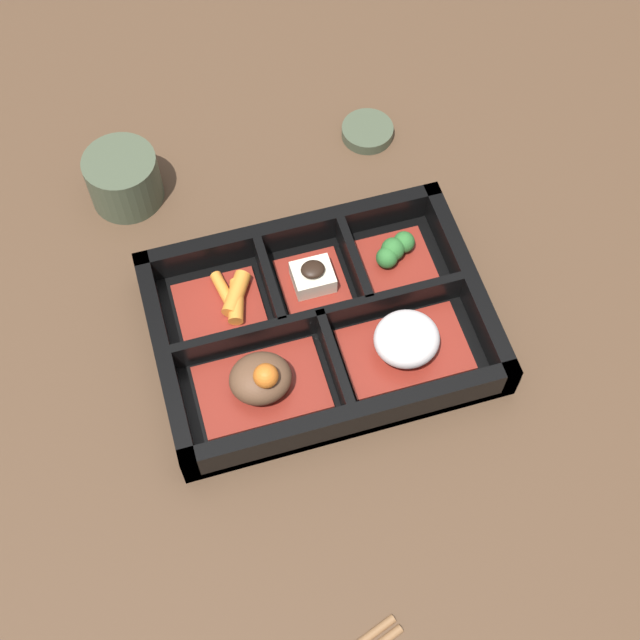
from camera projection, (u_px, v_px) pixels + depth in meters
The scene contains 10 objects.
ground_plane at pixel (320, 334), 0.80m from camera, with size 3.00×3.00×0.00m, color #4C3523.
bento_base at pixel (320, 331), 0.80m from camera, with size 0.29×0.21×0.01m.
bento_rim at pixel (320, 321), 0.78m from camera, with size 0.29×0.21×0.04m.
bowl_rice at pixel (406, 342), 0.76m from camera, with size 0.11×0.07×0.04m.
bowl_stew at pixel (261, 381), 0.75m from camera, with size 0.11×0.07×0.05m.
bowl_greens at pixel (396, 256), 0.82m from camera, with size 0.06×0.07×0.03m.
bowl_tofu at pixel (313, 280), 0.81m from camera, with size 0.06×0.07×0.03m.
bowl_carrots at pixel (226, 302), 0.80m from camera, with size 0.08×0.07×0.02m.
tea_cup at pixel (123, 178), 0.85m from camera, with size 0.07×0.07×0.05m.
sauce_dish at pixel (367, 131), 0.91m from camera, with size 0.05×0.05×0.01m.
Camera 1 is at (0.11, 0.37, 0.70)m, focal length 50.00 mm.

